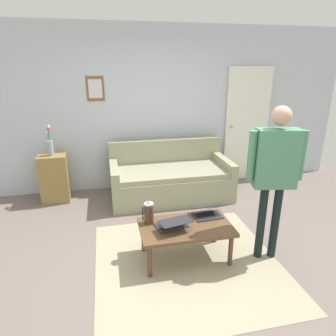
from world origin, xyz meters
name	(u,v)px	position (x,y,z in m)	size (l,w,h in m)	color
ground_plane	(180,254)	(0.00, 0.00, 0.00)	(7.68, 7.68, 0.00)	#71625C
area_rug	(187,262)	(-0.04, 0.18, 0.00)	(1.99, 1.96, 0.01)	tan
back_wall	(149,110)	(0.00, -2.20, 1.35)	(7.04, 0.11, 2.70)	silver
interior_door	(247,125)	(-1.78, -2.11, 1.02)	(0.82, 0.09, 2.05)	white
couch	(170,179)	(-0.23, -1.59, 0.30)	(1.91, 0.95, 0.88)	gray
coffee_table	(186,229)	(-0.04, 0.08, 0.36)	(1.00, 0.59, 0.41)	brown
laptop_left	(173,224)	(0.11, 0.09, 0.46)	(0.40, 0.39, 0.12)	#28282D
laptop_center	(207,213)	(-0.33, -0.08, 0.45)	(0.34, 0.29, 0.14)	#28282D
french_press	(149,213)	(0.35, -0.06, 0.53)	(0.13, 0.11, 0.27)	#4C3323
side_shelf	(55,178)	(1.58, -1.80, 0.38)	(0.42, 0.32, 0.76)	olive
flower_vase	(50,144)	(1.58, -1.80, 0.94)	(0.09, 0.11, 0.47)	#959BA7
person_standing	(275,166)	(-0.93, 0.24, 1.09)	(0.60, 0.26, 1.70)	black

